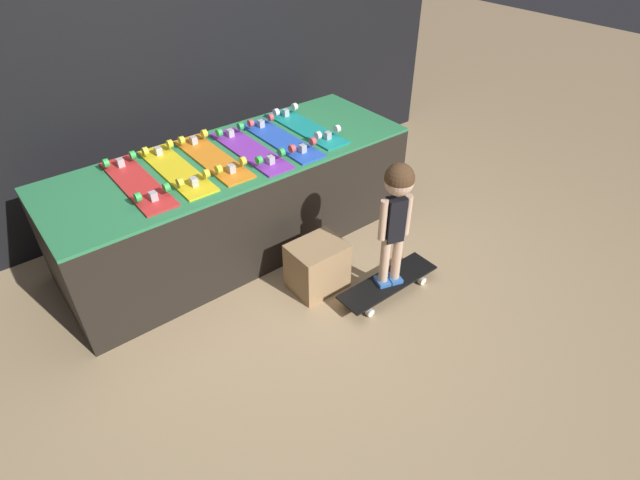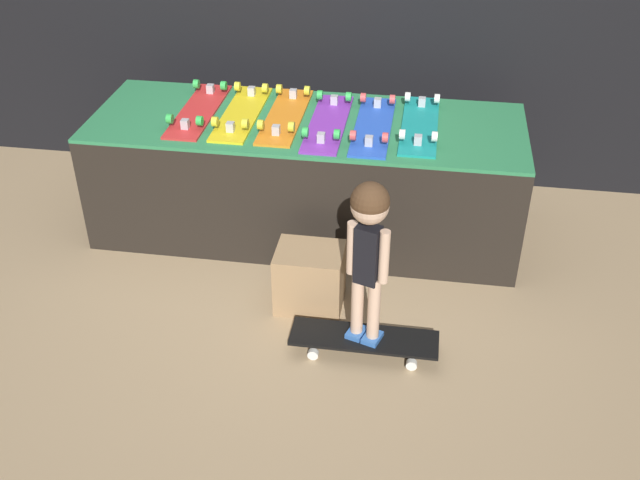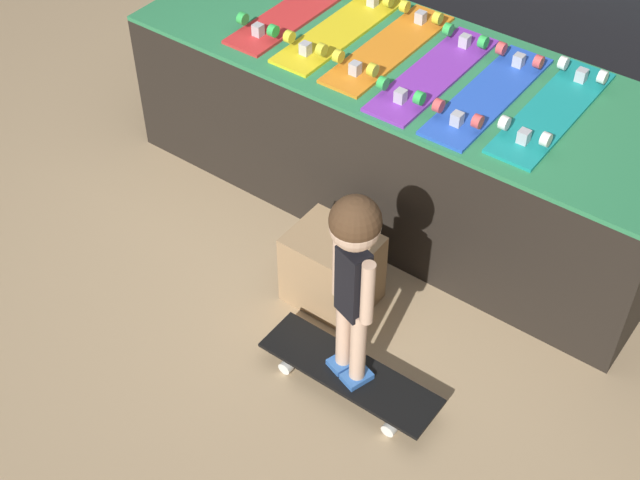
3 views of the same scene
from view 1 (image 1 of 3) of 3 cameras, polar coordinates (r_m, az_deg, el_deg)
The scene contains 12 objects.
ground_plane at distance 3.35m, azimuth -4.22°, elevation -4.40°, with size 16.00×16.00×0.00m, color tan.
back_wall at distance 3.82m, azimuth -17.05°, elevation 19.84°, with size 5.04×0.10×2.35m.
display_rack at distance 3.51m, azimuth -9.48°, elevation 4.47°, with size 2.42×0.86×0.70m.
skateboard_red_on_rack at distance 3.15m, azimuth -20.20°, elevation 6.25°, with size 0.20×0.75×0.09m.
skateboard_yellow_on_rack at distance 3.22m, azimuth -16.15°, elevation 7.81°, with size 0.20×0.75×0.09m.
skateboard_orange_on_rack at distance 3.31m, azimuth -12.24°, elevation 9.25°, with size 0.20×0.75×0.09m.
skateboard_purple_on_rack at distance 3.36m, azimuth -8.03°, elevation 10.26°, with size 0.20×0.75×0.09m.
skateboard_blue_on_rack at distance 3.48m, azimuth -4.48°, elevation 11.48°, with size 0.20×0.75×0.09m.
skateboard_teal_on_rack at distance 3.65m, azimuth -1.64°, elevation 12.83°, with size 0.20×0.75×0.09m.
skateboard_on_floor at distance 3.22m, azimuth 7.77°, elevation -4.90°, with size 0.71×0.20×0.09m.
child at distance 2.86m, azimuth 8.76°, elevation 4.12°, with size 0.19×0.17×0.84m.
storage_box at distance 3.18m, azimuth -0.32°, elevation -3.00°, with size 0.34×0.27×0.33m.
Camera 1 is at (-1.36, -2.11, 2.21)m, focal length 28.00 mm.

